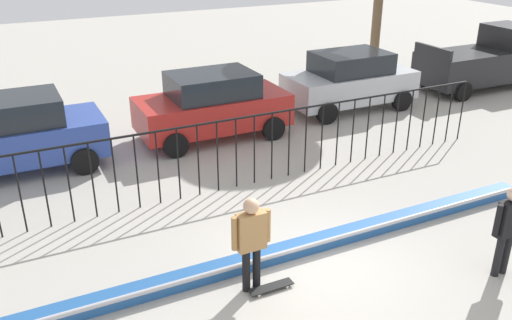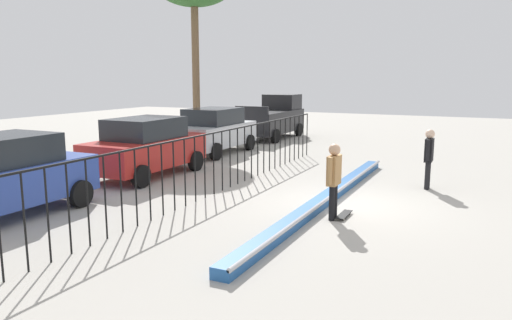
# 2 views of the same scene
# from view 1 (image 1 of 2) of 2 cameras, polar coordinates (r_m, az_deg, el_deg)

# --- Properties ---
(ground_plane) EXTENTS (60.00, 60.00, 0.00)m
(ground_plane) POSITION_cam_1_polar(r_m,az_deg,el_deg) (10.21, 6.39, -10.89)
(ground_plane) COLOR #ADA89E
(bowl_coping_ledge) EXTENTS (11.00, 0.40, 0.27)m
(bowl_coping_ledge) POSITION_cam_1_polar(r_m,az_deg,el_deg) (10.49, 4.99, -9.01)
(bowl_coping_ledge) COLOR #235699
(bowl_coping_ledge) RESTS_ON ground
(perimeter_fence) EXTENTS (14.04, 0.04, 1.72)m
(perimeter_fence) POSITION_cam_1_polar(r_m,az_deg,el_deg) (12.50, -2.10, 1.59)
(perimeter_fence) COLOR black
(perimeter_fence) RESTS_ON ground
(skateboarder) EXTENTS (0.70, 0.26, 1.74)m
(skateboarder) POSITION_cam_1_polar(r_m,az_deg,el_deg) (9.00, -0.50, -8.00)
(skateboarder) COLOR black
(skateboarder) RESTS_ON ground
(skateboard) EXTENTS (0.80, 0.20, 0.07)m
(skateboard) POSITION_cam_1_polar(r_m,az_deg,el_deg) (9.53, 1.61, -13.16)
(skateboard) COLOR black
(skateboard) RESTS_ON ground
(camera_operator) EXTENTS (0.70, 0.26, 1.73)m
(camera_operator) POSITION_cam_1_polar(r_m,az_deg,el_deg) (10.33, 24.99, -6.04)
(camera_operator) COLOR black
(camera_operator) RESTS_ON ground
(parked_car_blue) EXTENTS (4.30, 2.12, 1.90)m
(parked_car_blue) POSITION_cam_1_polar(r_m,az_deg,el_deg) (14.66, -24.08, 2.49)
(parked_car_blue) COLOR #2D479E
(parked_car_blue) RESTS_ON ground
(parked_car_red) EXTENTS (4.30, 2.12, 1.90)m
(parked_car_red) POSITION_cam_1_polar(r_m,az_deg,el_deg) (15.62, -4.57, 5.78)
(parked_car_red) COLOR #B2231E
(parked_car_red) RESTS_ON ground
(parked_car_silver) EXTENTS (4.30, 2.12, 1.90)m
(parked_car_silver) POSITION_cam_1_polar(r_m,az_deg,el_deg) (18.33, 9.81, 8.24)
(parked_car_silver) COLOR #B7BABF
(parked_car_silver) RESTS_ON ground
(pickup_truck) EXTENTS (4.70, 2.12, 2.24)m
(pickup_truck) POSITION_cam_1_polar(r_m,az_deg,el_deg) (22.12, 22.72, 9.60)
(pickup_truck) COLOR black
(pickup_truck) RESTS_ON ground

